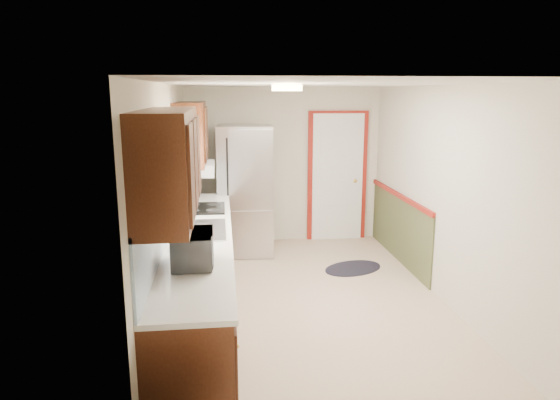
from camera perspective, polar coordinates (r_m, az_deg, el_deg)
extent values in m
cube|color=#C7AB8C|center=(5.73, 3.51, -11.66)|extent=(3.20, 5.20, 0.12)
cube|color=white|center=(5.24, 3.86, 13.10)|extent=(3.20, 5.20, 0.12)
cube|color=beige|center=(7.79, 0.41, 3.97)|extent=(3.20, 0.10, 2.40)
cube|color=beige|center=(3.03, 12.20, -9.68)|extent=(3.20, 0.10, 2.40)
cube|color=beige|center=(5.30, -12.48, -0.23)|extent=(0.10, 5.20, 2.40)
cube|color=beige|center=(5.81, 18.39, 0.51)|extent=(0.10, 5.20, 2.40)
cube|color=#3C1B0D|center=(5.21, -9.10, -8.95)|extent=(0.60, 4.00, 0.90)
cube|color=white|center=(5.06, -9.11, -3.97)|extent=(0.63, 4.00, 0.04)
cube|color=#60A6E9|center=(5.01, -12.69, -0.80)|extent=(0.02, 4.00, 0.55)
cube|color=#3C1B0D|center=(3.61, -12.65, 4.10)|extent=(0.35, 1.40, 0.75)
cube|color=#3C1B0D|center=(6.29, -10.16, 7.54)|extent=(0.35, 1.20, 0.75)
cube|color=white|center=(5.03, -12.76, 3.96)|extent=(0.02, 1.00, 0.90)
cube|color=#B45221|center=(4.99, -12.43, 7.95)|extent=(0.05, 1.12, 0.24)
cube|color=#B7B7BC|center=(5.15, -9.13, -3.40)|extent=(0.52, 0.82, 0.02)
cube|color=white|center=(6.38, -9.53, 3.56)|extent=(0.45, 0.60, 0.15)
cube|color=maroon|center=(7.94, 6.54, 2.58)|extent=(0.94, 0.05, 2.08)
cube|color=white|center=(7.92, 6.58, 2.55)|extent=(0.80, 0.04, 2.00)
cube|color=#464D2B|center=(7.19, 13.42, -3.18)|extent=(0.02, 2.30, 0.90)
cube|color=maroon|center=(7.08, 13.51, 0.49)|extent=(0.04, 2.30, 0.06)
cylinder|color=#FFD88C|center=(5.00, 0.81, 12.71)|extent=(0.30, 0.30, 0.06)
imported|color=white|center=(4.11, -9.93, -5.11)|extent=(0.28, 0.49, 0.33)
cube|color=#B7B7BC|center=(7.23, -3.96, 1.14)|extent=(0.82, 0.77, 1.87)
cylinder|color=black|center=(6.85, -5.95, -0.32)|extent=(0.02, 0.02, 1.31)
ellipsoid|color=black|center=(6.82, 8.34, -7.71)|extent=(0.98, 0.84, 0.01)
cube|color=black|center=(6.07, -8.77, -0.95)|extent=(0.51, 0.62, 0.02)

